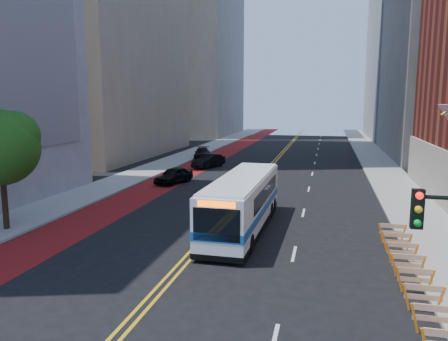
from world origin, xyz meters
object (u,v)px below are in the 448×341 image
car_a (174,175)px  car_b (209,161)px  car_c (202,153)px  street_tree (2,145)px  transit_bus (243,202)px

car_a → car_b: bearing=103.9°
car_b → car_c: 7.46m
street_tree → car_b: 26.47m
car_a → car_c: car_a is taller
transit_bus → car_a: size_ratio=2.69×
car_c → transit_bus: bearing=-82.6°
street_tree → car_a: street_tree is taller
car_b → street_tree: bearing=-80.4°
street_tree → car_b: bearing=79.6°
car_c → street_tree: bearing=-106.5°
transit_bus → car_b: bearing=111.0°
transit_bus → car_a: bearing=125.7°
transit_bus → car_a: (-8.70, 12.51, -0.90)m
car_c → car_b: bearing=-81.4°
transit_bus → car_b: size_ratio=2.53×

